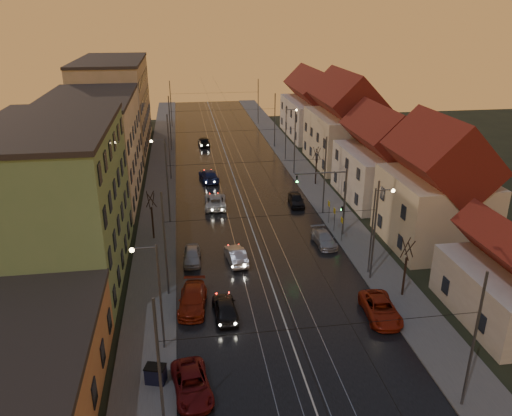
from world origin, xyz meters
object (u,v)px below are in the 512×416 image
street_lamp_3 (288,129)px  parked_left_2 (193,299)px  traffic_light_mast (335,194)px  driving_car_4 (204,141)px  street_lamp_1 (376,223)px  parked_right_0 (381,309)px  street_lamp_2 (164,164)px  driving_car_1 (236,255)px  parked_left_1 (192,384)px  driving_car_0 (225,308)px  parked_right_1 (324,239)px  parked_right_2 (296,200)px  parked_left_3 (192,255)px  driving_car_2 (215,201)px  dumpster (156,375)px  street_lamp_0 (155,288)px  driving_car_3 (209,175)px

street_lamp_3 → parked_left_2: 42.41m
traffic_light_mast → driving_car_4: traffic_light_mast is taller
street_lamp_1 → parked_right_0: street_lamp_1 is taller
street_lamp_3 → street_lamp_2: bearing=-138.7°
street_lamp_1 → traffic_light_mast: (-1.11, 8.00, -0.29)m
driving_car_1 → parked_left_1: (-4.55, -16.39, -0.06)m
driving_car_0 → parked_right_1: 15.40m
street_lamp_1 → parked_right_0: 7.96m
parked_right_2 → parked_right_1: bearing=-84.6°
parked_left_2 → parked_right_1: (13.22, 9.40, -0.10)m
parked_left_2 → parked_right_2: size_ratio=1.23×
street_lamp_2 → traffic_light_mast: 20.89m
parked_left_3 → parked_right_0: parked_right_0 is taller
driving_car_2 → dumpster: size_ratio=4.44×
parked_left_1 → parked_right_1: parked_left_1 is taller
street_lamp_2 → driving_car_2: size_ratio=1.50×
street_lamp_0 → driving_car_1: bearing=60.9°
driving_car_4 → dumpster: bearing=81.8°
street_lamp_3 → driving_car_3: 15.61m
traffic_light_mast → driving_car_2: size_ratio=1.35×
parked_left_1 → parked_left_2: (0.36, 9.40, 0.08)m
traffic_light_mast → driving_car_3: traffic_light_mast is taller
street_lamp_1 → parked_left_3: 16.79m
driving_car_2 → driving_car_4: driving_car_4 is taller
driving_car_2 → parked_left_2: (-3.35, -21.08, -0.01)m
street_lamp_0 → parked_left_3: size_ratio=2.05×
street_lamp_3 → parked_left_2: bearing=-112.0°
driving_car_3 → parked_right_2: size_ratio=1.29×
street_lamp_2 → driving_car_1: size_ratio=1.85×
street_lamp_2 → dumpster: 31.68m
street_lamp_0 → driving_car_0: bearing=34.7°
traffic_light_mast → parked_right_2: size_ratio=1.75×
traffic_light_mast → parked_right_0: bearing=-92.7°
driving_car_0 → street_lamp_0: bearing=32.1°
driving_car_2 → parked_right_1: size_ratio=1.23×
street_lamp_2 → driving_car_2: street_lamp_2 is taller
driving_car_0 → parked_right_0: 11.76m
dumpster → parked_left_3: bearing=96.8°
street_lamp_1 → traffic_light_mast: size_ratio=1.11×
dumpster → driving_car_2: bearing=95.3°
driving_car_2 → driving_car_4: 28.53m
street_lamp_0 → traffic_light_mast: street_lamp_0 is taller
street_lamp_0 → parked_left_1: (2.04, -4.53, -4.24)m
traffic_light_mast → parked_right_1: traffic_light_mast is taller
street_lamp_1 → parked_right_2: (-2.90, 17.12, -4.18)m
parked_left_1 → parked_right_1: bearing=47.0°
driving_car_4 → parked_left_1: 59.14m
street_lamp_3 → driving_car_2: bearing=-124.6°
street_lamp_3 → dumpster: size_ratio=6.67×
street_lamp_3 → traffic_light_mast: (-1.11, -28.00, -0.29)m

